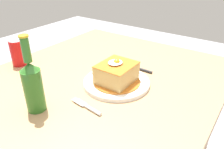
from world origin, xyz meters
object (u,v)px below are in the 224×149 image
object	(u,v)px
beer_bottle_green	(33,84)
soda_can	(18,53)
main_plate	(116,82)
fork	(89,107)
knife	(140,69)

from	to	relation	value
beer_bottle_green	soda_can	bearing A→B (deg)	63.07
soda_can	main_plate	bearing A→B (deg)	-77.05
main_plate	fork	distance (m)	0.19
main_plate	knife	distance (m)	0.17
main_plate	beer_bottle_green	bearing A→B (deg)	156.24
soda_can	fork	bearing A→B (deg)	-99.02
knife	beer_bottle_green	distance (m)	0.50
main_plate	beer_bottle_green	size ratio (longest dim) A/B	1.03
beer_bottle_green	knife	bearing A→B (deg)	-17.62
fork	soda_can	world-z (taller)	soda_can
soda_can	beer_bottle_green	bearing A→B (deg)	-116.93
fork	beer_bottle_green	world-z (taller)	beer_bottle_green
knife	soda_can	world-z (taller)	soda_can
fork	knife	size ratio (longest dim) A/B	0.86
soda_can	beer_bottle_green	xyz separation A→B (m)	(-0.18, -0.36, 0.04)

